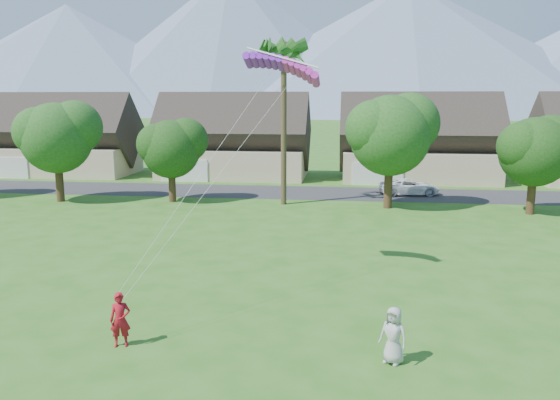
% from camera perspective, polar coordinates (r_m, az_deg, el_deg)
% --- Properties ---
extents(street, '(90.00, 7.00, 0.01)m').
position_cam_1_polar(street, '(48.04, 3.52, 0.76)').
color(street, '#2D2D30').
rests_on(street, ground).
extents(kite_flyer, '(0.77, 0.61, 1.86)m').
position_cam_1_polar(kite_flyer, '(19.30, -16.35, -11.91)').
color(kite_flyer, '#A7131F').
rests_on(kite_flyer, ground).
extents(watcher, '(1.06, 0.95, 1.83)m').
position_cam_1_polar(watcher, '(17.83, 11.76, -13.68)').
color(watcher, '#B1B0AC').
rests_on(watcher, ground).
extents(parked_car, '(5.40, 3.19, 1.41)m').
position_cam_1_polar(parked_car, '(48.14, 13.39, 1.36)').
color(parked_car, white).
rests_on(parked_car, ground).
extents(mountain_ridge, '(540.00, 240.00, 70.00)m').
position_cam_1_polar(mountain_ridge, '(274.16, 8.90, 14.82)').
color(mountain_ridge, slate).
rests_on(mountain_ridge, ground).
extents(houses_row, '(72.75, 8.19, 8.86)m').
position_cam_1_polar(houses_row, '(56.50, 4.63, 5.73)').
color(houses_row, beige).
rests_on(houses_row, ground).
extents(tree_row, '(62.27, 6.67, 8.45)m').
position_cam_1_polar(tree_row, '(41.50, 1.48, 6.03)').
color(tree_row, '#47301C').
rests_on(tree_row, ground).
extents(fan_palm, '(3.00, 3.00, 13.80)m').
position_cam_1_polar(fan_palm, '(42.20, 0.40, 15.50)').
color(fan_palm, '#4C3D26').
rests_on(fan_palm, ground).
extents(parafoil_kite, '(3.53, 1.22, 0.50)m').
position_cam_1_polar(parafoil_kite, '(24.48, 0.38, 14.04)').
color(parafoil_kite, purple).
rests_on(parafoil_kite, ground).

